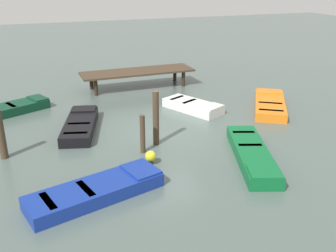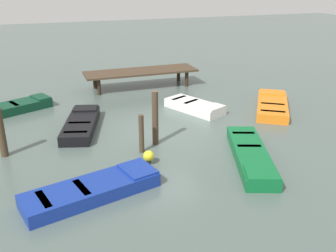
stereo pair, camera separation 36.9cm
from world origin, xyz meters
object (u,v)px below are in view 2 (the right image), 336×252
at_px(rowboat_orange, 272,105).
at_px(mooring_piling_mid_right, 141,134).
at_px(rowboat_blue, 93,189).
at_px(mooring_piling_far_left, 155,118).
at_px(rowboat_green, 251,155).
at_px(rowboat_white, 195,106).
at_px(marker_buoy, 149,156).
at_px(mooring_piling_center, 1,133).
at_px(dock_segment, 141,72).
at_px(rowboat_black, 81,124).
at_px(rowboat_dark_green, 19,106).

bearing_deg(rowboat_orange, mooring_piling_mid_right, 141.90).
bearing_deg(rowboat_blue, mooring_piling_far_left, 30.77).
bearing_deg(rowboat_green, rowboat_orange, 159.14).
xyz_separation_m(rowboat_white, marker_buoy, (-3.49, -4.44, 0.07)).
bearing_deg(marker_buoy, mooring_piling_center, 154.28).
height_order(dock_segment, rowboat_white, dock_segment).
bearing_deg(mooring_piling_far_left, rowboat_black, 135.61).
xyz_separation_m(rowboat_black, mooring_piling_far_left, (2.43, -2.38, 0.81)).
relative_size(rowboat_dark_green, rowboat_white, 1.00).
bearing_deg(mooring_piling_center, rowboat_orange, 5.93).
relative_size(dock_segment, rowboat_white, 2.04).
xyz_separation_m(rowboat_dark_green, rowboat_white, (7.66, -2.63, 0.00)).
xyz_separation_m(mooring_piling_far_left, mooring_piling_center, (-5.25, 0.73, -0.16)).
distance_m(rowboat_blue, rowboat_dark_green, 8.71).
distance_m(rowboat_orange, mooring_piling_center, 11.59).
height_order(rowboat_blue, mooring_piling_mid_right, mooring_piling_mid_right).
bearing_deg(rowboat_white, rowboat_black, -109.77).
distance_m(rowboat_dark_green, mooring_piling_mid_right, 7.41).
relative_size(rowboat_black, mooring_piling_far_left, 1.82).
relative_size(rowboat_white, mooring_piling_center, 1.76).
height_order(rowboat_orange, rowboat_white, same).
height_order(dock_segment, rowboat_green, dock_segment).
bearing_deg(dock_segment, mooring_piling_far_left, -102.08).
bearing_deg(mooring_piling_far_left, dock_segment, 78.85).
bearing_deg(rowboat_black, dock_segment, -21.65).
bearing_deg(rowboat_black, marker_buoy, -140.09).
bearing_deg(mooring_piling_mid_right, rowboat_white, 45.00).
distance_m(mooring_piling_mid_right, marker_buoy, 1.06).
bearing_deg(marker_buoy, dock_segment, 76.43).
bearing_deg(rowboat_green, mooring_piling_mid_right, -100.00).
height_order(rowboat_blue, rowboat_black, same).
bearing_deg(rowboat_dark_green, rowboat_blue, -100.72).
bearing_deg(rowboat_orange, rowboat_black, 119.62).
xyz_separation_m(mooring_piling_far_left, marker_buoy, (-0.69, -1.47, -0.74)).
bearing_deg(mooring_piling_center, rowboat_green, -21.37).
bearing_deg(rowboat_white, rowboat_dark_green, -135.11).
bearing_deg(rowboat_white, dock_segment, 169.86).
xyz_separation_m(rowboat_dark_green, mooring_piling_far_left, (4.85, -5.60, 0.80)).
bearing_deg(rowboat_orange, rowboat_dark_green, 104.34).
bearing_deg(rowboat_black, rowboat_dark_green, 52.51).
bearing_deg(mooring_piling_mid_right, mooring_piling_center, 165.06).
bearing_deg(mooring_piling_mid_right, rowboat_orange, 19.27).
height_order(rowboat_blue, rowboat_dark_green, same).
bearing_deg(rowboat_dark_green, mooring_piling_mid_right, -80.32).
xyz_separation_m(dock_segment, rowboat_white, (1.32, -4.58, -0.63)).
xyz_separation_m(mooring_piling_mid_right, mooring_piling_far_left, (0.66, 0.49, 0.32)).
bearing_deg(rowboat_dark_green, rowboat_black, -77.88).
distance_m(rowboat_blue, rowboat_orange, 10.18).
relative_size(rowboat_dark_green, mooring_piling_center, 1.76).
relative_size(dock_segment, marker_buoy, 12.90).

